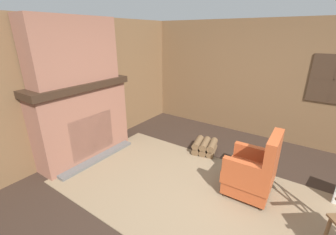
# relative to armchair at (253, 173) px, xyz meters

# --- Properties ---
(ground_plane) EXTENTS (14.00, 14.00, 0.00)m
(ground_plane) POSITION_rel_armchair_xyz_m (-0.33, -0.60, -0.36)
(ground_plane) COLOR #2D2119
(wood_panel_wall_left) EXTENTS (0.06, 5.92, 2.39)m
(wood_panel_wall_left) POSITION_rel_armchair_xyz_m (-3.02, -0.60, 0.84)
(wood_panel_wall_left) COLOR brown
(wood_panel_wall_left) RESTS_ON ground
(wood_panel_wall_back) EXTENTS (5.92, 0.09, 2.39)m
(wood_panel_wall_back) POSITION_rel_armchair_xyz_m (-0.31, 2.09, 0.84)
(wood_panel_wall_back) COLOR brown
(wood_panel_wall_back) RESTS_ON ground
(fireplace_hearth) EXTENTS (0.65, 1.74, 1.36)m
(fireplace_hearth) POSITION_rel_armchair_xyz_m (-2.76, -0.60, 0.32)
(fireplace_hearth) COLOR brown
(fireplace_hearth) RESTS_ON ground
(chimney_breast) EXTENTS (0.39, 1.44, 1.01)m
(chimney_breast) POSITION_rel_armchair_xyz_m (-2.77, -0.60, 1.51)
(chimney_breast) COLOR brown
(chimney_breast) RESTS_ON fireplace_hearth
(area_rug) EXTENTS (4.04, 2.14, 0.01)m
(area_rug) POSITION_rel_armchair_xyz_m (-0.62, -0.43, -0.35)
(area_rug) COLOR #7A664C
(area_rug) RESTS_ON ground
(armchair) EXTENTS (0.62, 0.60, 0.95)m
(armchair) POSITION_rel_armchair_xyz_m (0.00, 0.00, 0.00)
(armchair) COLOR #A84723
(armchair) RESTS_ON ground
(firewood_stack) EXTENTS (0.49, 0.49, 0.25)m
(firewood_stack) POSITION_rel_armchair_xyz_m (-1.04, 0.70, -0.23)
(firewood_stack) COLOR brown
(firewood_stack) RESTS_ON ground
(oil_lamp_vase) EXTENTS (0.12, 0.12, 0.28)m
(oil_lamp_vase) POSITION_rel_armchair_xyz_m (-2.82, -0.86, 1.11)
(oil_lamp_vase) COLOR #99B29E
(oil_lamp_vase) RESTS_ON fireplace_hearth
(storage_case) EXTENTS (0.13, 0.25, 0.16)m
(storage_case) POSITION_rel_armchair_xyz_m (-2.82, -0.30, 1.08)
(storage_case) COLOR brown
(storage_case) RESTS_ON fireplace_hearth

